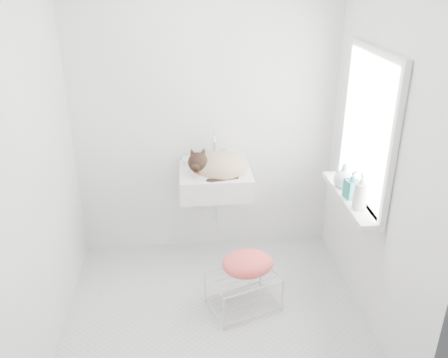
{
  "coord_description": "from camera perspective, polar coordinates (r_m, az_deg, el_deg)",
  "views": [
    {
      "loc": [
        -0.17,
        -2.76,
        2.38
      ],
      "look_at": [
        0.11,
        0.5,
        0.88
      ],
      "focal_mm": 37.68,
      "sensor_mm": 36.0,
      "label": 1
    }
  ],
  "objects": [
    {
      "name": "back_wall",
      "position": [
        3.93,
        -2.31,
        7.89
      ],
      "size": [
        2.2,
        0.02,
        2.5
      ],
      "primitive_type": "cube",
      "color": "white",
      "rests_on": "ground"
    },
    {
      "name": "window_glass",
      "position": [
        3.38,
        17.2,
        5.75
      ],
      "size": [
        0.01,
        0.8,
        1.0
      ],
      "primitive_type": "cube",
      "color": "white",
      "rests_on": "right_wall"
    },
    {
      "name": "bottle_b",
      "position": [
        3.51,
        15.09,
        -2.17
      ],
      "size": [
        0.11,
        0.11,
        0.2
      ],
      "primitive_type": "imported",
      "rotation": [
        0.0,
        0.0,
        1.81
      ],
      "color": "#1B6D68",
      "rests_on": "windowsill"
    },
    {
      "name": "windowsill",
      "position": [
        3.54,
        15.04,
        -2.22
      ],
      "size": [
        0.16,
        0.88,
        0.04
      ],
      "primitive_type": "cube",
      "color": "white",
      "rests_on": "right_wall"
    },
    {
      "name": "right_wall",
      "position": [
        3.24,
        18.48,
        2.92
      ],
      "size": [
        0.02,
        2.0,
        2.5
      ],
      "primitive_type": "cube",
      "color": "white",
      "rests_on": "ground"
    },
    {
      "name": "towel",
      "position": [
        3.55,
        2.82,
        -10.88
      ],
      "size": [
        0.42,
        0.33,
        0.16
      ],
      "primitive_type": "ellipsoid",
      "rotation": [
        0.0,
        0.0,
        0.17
      ],
      "color": "orange",
      "rests_on": "wire_rack"
    },
    {
      "name": "bottle_a",
      "position": [
        3.37,
        16.0,
        -3.43
      ],
      "size": [
        0.08,
        0.08,
        0.22
      ],
      "primitive_type": "imported",
      "rotation": [
        0.0,
        0.0,
        3.13
      ],
      "color": "silver",
      "rests_on": "windowsill"
    },
    {
      "name": "left_wall",
      "position": [
        3.12,
        -21.92,
        1.57
      ],
      "size": [
        0.02,
        2.0,
        2.5
      ],
      "primitive_type": "cube",
      "color": "white",
      "rests_on": "ground"
    },
    {
      "name": "bottle_c",
      "position": [
        3.66,
        14.2,
        -0.92
      ],
      "size": [
        0.2,
        0.2,
        0.19
      ],
      "primitive_type": "imported",
      "rotation": [
        0.0,
        0.0,
        5.17
      ],
      "color": "silver",
      "rests_on": "windowsill"
    },
    {
      "name": "floor",
      "position": [
        3.65,
        -1.14,
        -16.1
      ],
      "size": [
        2.2,
        2.0,
        0.02
      ],
      "primitive_type": "cube",
      "color": "silver",
      "rests_on": "ground"
    },
    {
      "name": "sink",
      "position": [
        3.83,
        -1.06,
        1.05
      ],
      "size": [
        0.58,
        0.51,
        0.23
      ],
      "primitive_type": "cube",
      "color": "white",
      "rests_on": "back_wall"
    },
    {
      "name": "cat",
      "position": [
        3.8,
        -0.87,
        1.52
      ],
      "size": [
        0.48,
        0.39,
        0.3
      ],
      "rotation": [
        0.0,
        0.0,
        -0.04
      ],
      "color": "tan",
      "rests_on": "sink"
    },
    {
      "name": "wire_rack",
      "position": [
        3.62,
        2.35,
        -13.38
      ],
      "size": [
        0.57,
        0.48,
        0.29
      ],
      "primitive_type": "cube",
      "rotation": [
        0.0,
        0.0,
        0.34
      ],
      "color": "silver",
      "rests_on": "floor"
    },
    {
      "name": "faucet",
      "position": [
        3.94,
        -1.26,
        3.96
      ],
      "size": [
        0.21,
        0.15,
        0.21
      ],
      "primitive_type": null,
      "color": "silver",
      "rests_on": "sink"
    },
    {
      "name": "window_frame",
      "position": [
        3.37,
        16.97,
        5.75
      ],
      "size": [
        0.04,
        0.9,
        1.1
      ],
      "primitive_type": "cube",
      "color": "white",
      "rests_on": "right_wall"
    }
  ]
}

